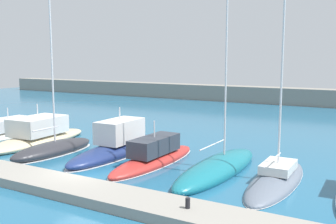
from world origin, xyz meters
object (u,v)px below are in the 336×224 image
Objects in this scene: sailboat_teal_sixth at (218,168)px; dock_bollard at (188,203)px; motorboat_ivory_nearest at (4,133)px; motorboat_red_fifth at (155,157)px; motorboat_navy_fourth at (120,145)px; motorboat_sand_second at (38,135)px; sailboat_charcoal_third at (53,148)px; sailboat_slate_seventh at (276,179)px.

sailboat_teal_sixth reaches higher than dock_bollard.
motorboat_ivory_nearest is 15.12m from motorboat_red_fifth.
motorboat_navy_fourth is at bearing 140.39° from dock_bollard.
motorboat_sand_second is 10.99m from motorboat_red_fifth.
sailboat_charcoal_third is 15.19m from sailboat_slate_seventh.
sailboat_slate_seventh is at bearing -84.77° from sailboat_charcoal_third.
sailboat_slate_seventh is 6.93m from dock_bollard.
motorboat_navy_fourth is (7.56, 0.54, -0.04)m from motorboat_sand_second.
motorboat_ivory_nearest is 0.97× the size of motorboat_navy_fourth.
motorboat_sand_second is 18.71m from sailboat_slate_seventh.
sailboat_teal_sixth is (11.68, 1.52, -0.08)m from sailboat_charcoal_third.
motorboat_ivory_nearest is at bearing 87.92° from sailboat_slate_seventh.
motorboat_red_fifth is 0.48× the size of sailboat_slate_seventh.
dock_bollard is (-1.89, -6.65, 0.51)m from sailboat_slate_seventh.
motorboat_ivory_nearest reaches higher than dock_bollard.
sailboat_teal_sixth is (19.38, -0.35, -0.12)m from motorboat_ivory_nearest.
motorboat_sand_second is 0.66× the size of sailboat_charcoal_third.
sailboat_slate_seventh is (22.83, -0.54, -0.21)m from motorboat_ivory_nearest.
dock_bollard is at bearing -165.89° from sailboat_teal_sixth.
motorboat_red_fifth is 8.91m from dock_bollard.
motorboat_sand_second is at bearing 90.21° from sailboat_teal_sixth.
motorboat_navy_fourth is (3.99, 2.34, 0.23)m from sailboat_charcoal_third.
sailboat_charcoal_third is 11.77m from sailboat_teal_sixth.
motorboat_sand_second is at bearing -90.27° from motorboat_ivory_nearest.
motorboat_red_fifth is 4.27m from sailboat_teal_sixth.
motorboat_ivory_nearest is 22.14m from dock_bollard.
motorboat_sand_second is at bearing 87.83° from sailboat_slate_seventh.
sailboat_slate_seventh is (18.70, -0.47, -0.45)m from motorboat_sand_second.
sailboat_teal_sixth reaches higher than sailboat_slate_seventh.
motorboat_navy_fourth is at bearing 75.57° from motorboat_red_fifth.
sailboat_charcoal_third is at bearing 94.30° from sailboat_slate_seventh.
motorboat_ivory_nearest is 1.00× the size of motorboat_sand_second.
motorboat_sand_second reaches higher than motorboat_ivory_nearest.
dock_bollard is at bearing 163.38° from sailboat_slate_seventh.
sailboat_slate_seventh reaches higher than dock_bollard.
sailboat_slate_seventh is at bearing -94.56° from motorboat_sand_second.
motorboat_ivory_nearest is 11.70m from motorboat_navy_fourth.
motorboat_navy_fourth is at bearing -87.02° from motorboat_ivory_nearest.
motorboat_navy_fourth is 0.56× the size of sailboat_slate_seventh.
sailboat_charcoal_third reaches higher than motorboat_red_fifth.
motorboat_red_fifth is (10.98, -0.38, -0.23)m from motorboat_sand_second.
sailboat_slate_seventh reaches higher than sailboat_charcoal_third.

